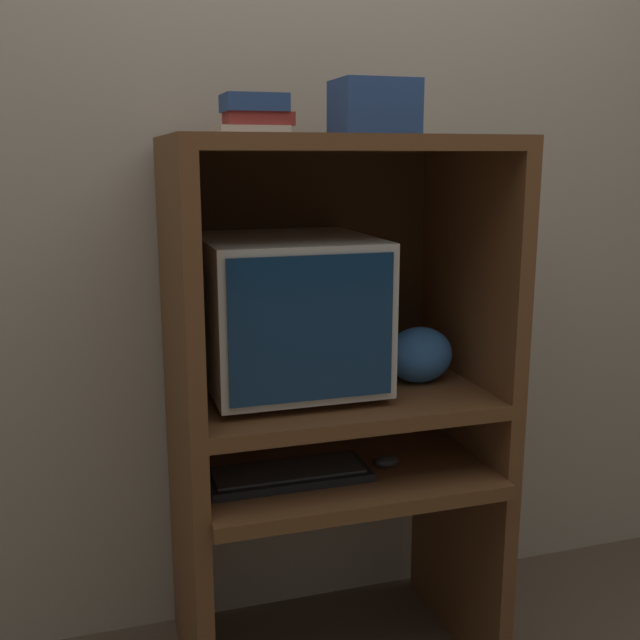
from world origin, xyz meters
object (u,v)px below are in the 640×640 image
object	(u,v)px
book_stack	(254,116)
storage_box	(374,108)
snack_bag	(419,355)
mouse	(386,461)
crt_monitor	(287,311)
keyboard	(288,474)

from	to	relation	value
book_stack	storage_box	size ratio (longest dim) A/B	0.96
snack_bag	storage_box	bearing A→B (deg)	-178.99
mouse	book_stack	world-z (taller)	book_stack
crt_monitor	book_stack	world-z (taller)	book_stack
snack_bag	mouse	bearing A→B (deg)	-145.53
keyboard	storage_box	world-z (taller)	storage_box
snack_bag	storage_box	distance (m)	0.64
book_stack	storage_box	distance (m)	0.29
crt_monitor	mouse	distance (m)	0.46
mouse	book_stack	bearing A→B (deg)	148.75
mouse	storage_box	distance (m)	0.88
snack_bag	book_stack	xyz separation A→B (m)	(-0.41, 0.09, 0.61)
book_stack	storage_box	world-z (taller)	storage_box
keyboard	snack_bag	distance (m)	0.47
crt_monitor	keyboard	distance (m)	0.41
storage_box	book_stack	bearing A→B (deg)	160.86
crt_monitor	keyboard	world-z (taller)	crt_monitor
storage_box	mouse	bearing A→B (deg)	-78.06
mouse	book_stack	xyz separation A→B (m)	(-0.29, 0.18, 0.86)
crt_monitor	book_stack	xyz separation A→B (m)	(-0.07, 0.04, 0.48)
storage_box	crt_monitor	bearing A→B (deg)	166.01
crt_monitor	storage_box	bearing A→B (deg)	-13.99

